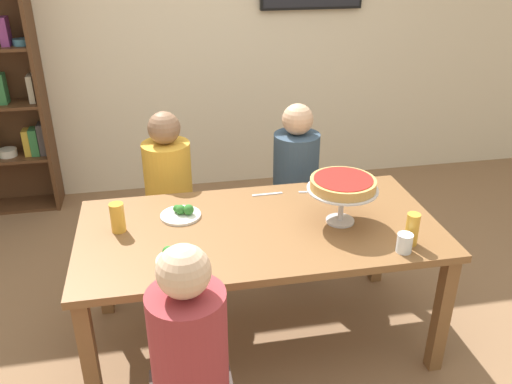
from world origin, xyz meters
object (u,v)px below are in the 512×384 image
Objects in this scene: dining_table at (260,239)px; beer_glass_amber_tall at (118,218)px; cutlery_fork_near at (267,194)px; cutlery_knife_near at (314,192)px; beer_glass_amber_short at (412,229)px; diner_far_right at (295,198)px; deep_dish_pizza_stand at (343,186)px; water_glass_clear_near at (404,243)px; salad_plate_far_diner at (178,258)px; diner_far_left at (171,209)px; salad_plate_near_diner at (182,213)px.

dining_table is 0.74m from beer_glass_amber_tall.
cutlery_fork_near is 0.28m from cutlery_knife_near.
cutlery_knife_near is at bearing 174.12° from cutlery_fork_near.
beer_glass_amber_short is 0.71m from cutlery_knife_near.
beer_glass_amber_short is at bearing -24.11° from dining_table.
beer_glass_amber_short is (0.30, -1.06, 0.33)m from diner_far_right.
dining_table is 0.38m from cutlery_fork_near.
cutlery_fork_near is (-0.31, 0.39, -0.21)m from deep_dish_pizza_stand.
beer_glass_amber_short is at bearing -15.82° from beer_glass_amber_tall.
diner_far_right reaches higher than water_glass_clear_near.
salad_plate_far_diner is (-0.44, -0.25, 0.10)m from dining_table.
beer_glass_amber_tall reaches higher than dining_table.
diner_far_left is at bearing -17.40° from cutlery_knife_near.
deep_dish_pizza_stand is at bearing -4.43° from dining_table.
beer_glass_amber_short is (1.13, -0.06, 0.06)m from salad_plate_far_diner.
beer_glass_amber_tall is at bearing 161.21° from water_glass_clear_near.
salad_plate_far_diner is 1.08m from water_glass_clear_near.
beer_glass_amber_tall is at bearing 129.17° from salad_plate_far_diner.
water_glass_clear_near is (0.24, -1.12, 0.30)m from diner_far_right.
beer_glass_amber_short is (1.14, -1.06, 0.33)m from diner_far_left.
cutlery_knife_near is at bearing 95.69° from deep_dish_pizza_stand.
cutlery_knife_near is (-0.04, 0.36, -0.21)m from deep_dish_pizza_stand.
water_glass_clear_near is (0.20, -0.34, -0.16)m from deep_dish_pizza_stand.
cutlery_knife_near is at bearing 10.53° from salad_plate_near_diner.
salad_plate_near_diner is (0.05, -0.56, 0.27)m from diner_far_left.
dining_table is 0.86m from diner_far_right.
dining_table is 1.63× the size of diner_far_right.
deep_dish_pizza_stand reaches higher than beer_glass_amber_tall.
salad_plate_near_diner is 2.30× the size of water_glass_clear_near.
diner_far_right is 1.15m from beer_glass_amber_short.
diner_far_right is 1.33m from salad_plate_far_diner.
diner_far_left is at bearing 90.25° from salad_plate_far_diner.
diner_far_left is 1.59m from beer_glass_amber_short.
salad_plate_far_diner is at bearing 0.25° from diner_far_left.
diner_far_right is 7.36× the size of beer_glass_amber_tall.
dining_table is at bearing 30.13° from salad_plate_far_diner.
salad_plate_far_diner reaches higher than cutlery_fork_near.
salad_plate_near_diner is (-0.82, 0.22, -0.19)m from deep_dish_pizza_stand.
dining_table is at bearing -25.11° from salad_plate_near_diner.
water_glass_clear_near reaches higher than salad_plate_far_diner.
cutlery_fork_near is at bearing -35.02° from diner_far_right.
deep_dish_pizza_stand is 0.91m from salad_plate_far_diner.
salad_plate_far_diner is 1.48× the size of beer_glass_amber_tall.
deep_dish_pizza_stand is at bearing 133.83° from beer_glass_amber_short.
salad_plate_far_diner is 1.28× the size of cutlery_knife_near.
beer_glass_amber_tall reaches higher than salad_plate_far_diner.
deep_dish_pizza_stand is at bearing 14.32° from salad_plate_far_diner.
cutlery_knife_near is (0.83, -0.42, 0.25)m from diner_far_left.
deep_dish_pizza_stand is 1.59× the size of salad_plate_far_diner.
beer_glass_amber_tall is at bearing 173.89° from deep_dish_pizza_stand.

